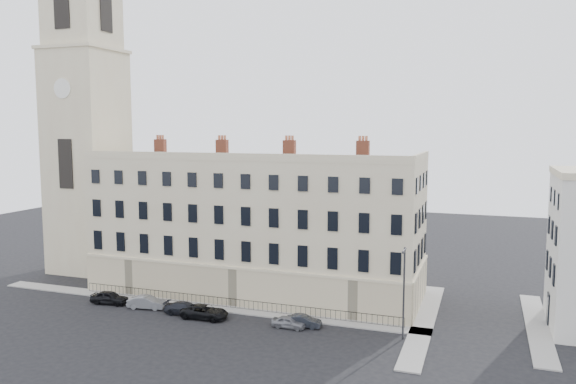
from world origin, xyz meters
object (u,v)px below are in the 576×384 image
object	(u,v)px
car_f	(303,321)
car_b	(147,302)
streetlamp	(404,289)
car_e	(289,322)
car_c	(185,308)
car_d	(205,312)
car_a	(110,297)

from	to	relation	value
car_f	car_b	bearing A→B (deg)	86.79
car_b	streetlamp	size ratio (longest dim) A/B	0.48
car_b	car_e	size ratio (longest dim) A/B	1.22
car_b	car_c	distance (m)	4.61
car_d	car_a	bearing A→B (deg)	84.52
car_c	car_d	xyz separation A→B (m)	(2.36, -0.43, 0.04)
car_c	car_d	bearing A→B (deg)	-106.37
car_b	car_f	bearing A→B (deg)	-99.01
car_f	streetlamp	xyz separation A→B (m)	(9.12, -0.11, 3.96)
car_a	car_e	xyz separation A→B (m)	(20.05, -0.47, -0.14)
car_b	car_a	bearing A→B (deg)	80.13
car_b	car_c	world-z (taller)	car_b
car_b	car_d	xyz separation A→B (m)	(6.96, -0.71, 0.00)
car_a	car_b	bearing A→B (deg)	-95.80
car_a	car_e	world-z (taller)	car_a
car_d	car_b	bearing A→B (deg)	82.25
car_c	car_d	distance (m)	2.40
car_e	car_f	world-z (taller)	car_f
car_c	car_a	bearing A→B (deg)	82.11
car_b	car_f	world-z (taller)	car_b
car_d	car_f	xyz separation A→B (m)	(9.69, 0.94, -0.09)
car_a	car_e	size ratio (longest dim) A/B	1.25
car_f	streetlamp	size ratio (longest dim) A/B	0.42
car_a	streetlamp	size ratio (longest dim) A/B	0.49
car_d	car_e	bearing A→B (deg)	-90.21
car_f	streetlamp	distance (m)	9.95
car_d	car_e	size ratio (longest dim) A/B	1.45
car_a	car_d	xyz separation A→B (m)	(11.51, -0.72, -0.03)
car_a	streetlamp	distance (m)	30.56
car_d	car_f	world-z (taller)	car_d
car_c	car_d	world-z (taller)	car_d
car_b	car_e	xyz separation A→B (m)	(15.50, -0.46, -0.10)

